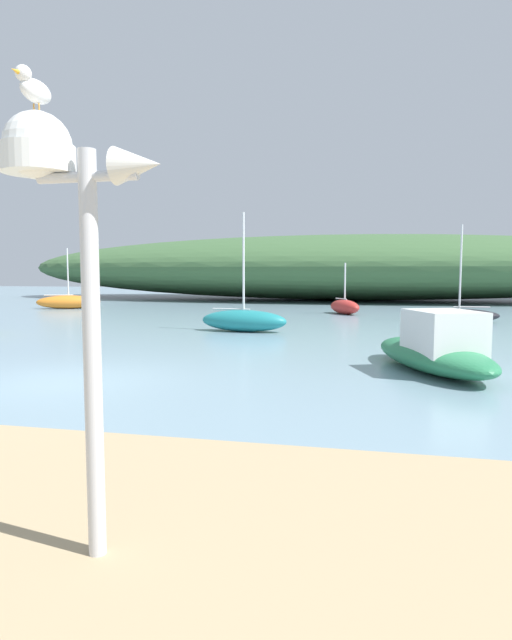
{
  "coord_description": "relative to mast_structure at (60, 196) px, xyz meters",
  "views": [
    {
      "loc": [
        5.86,
        -9.26,
        2.14
      ],
      "look_at": [
        3.0,
        3.68,
        0.93
      ],
      "focal_mm": 30.01,
      "sensor_mm": 36.0,
      "label": 1
    }
  ],
  "objects": [
    {
      "name": "sailboat_mid_channel",
      "position": [
        -2.5,
        15.23,
        -2.22
      ],
      "size": [
        3.25,
        1.3,
        4.21
      ],
      "color": "teal",
      "rests_on": "ground"
    },
    {
      "name": "motorboat_outer_mooring",
      "position": [
        3.34,
        8.66,
        -2.15
      ],
      "size": [
        3.03,
        4.62,
        1.33
      ],
      "color": "#287A4C",
      "rests_on": "ground"
    },
    {
      "name": "sailboat_by_sandbar",
      "position": [
        0.6,
        24.03,
        -2.26
      ],
      "size": [
        2.07,
        2.55,
        2.58
      ],
      "color": "#B72D28",
      "rests_on": "ground"
    },
    {
      "name": "mast_structure",
      "position": [
        0.0,
        0.0,
        0.0
      ],
      "size": [
        1.1,
        0.48,
        2.98
      ],
      "color": "silver",
      "rests_on": "beach_sand"
    },
    {
      "name": "distant_hill",
      "position": [
        -0.2,
        38.36,
        -0.17
      ],
      "size": [
        51.83,
        15.1,
        4.92
      ],
      "primitive_type": "ellipsoid",
      "color": "#3D6038",
      "rests_on": "ground"
    },
    {
      "name": "seagull_on_radar",
      "position": [
        -0.15,
        -0.02,
        0.69
      ],
      "size": [
        0.14,
        0.36,
        0.25
      ],
      "color": "orange",
      "rests_on": "mast_structure"
    },
    {
      "name": "sailboat_inner_mooring",
      "position": [
        5.55,
        20.54,
        -2.32
      ],
      "size": [
        3.41,
        1.51,
        4.09
      ],
      "color": "black",
      "rests_on": "ground"
    },
    {
      "name": "ground_plane",
      "position": [
        -3.83,
        6.06,
        -2.63
      ],
      "size": [
        120.0,
        120.0,
        0.0
      ],
      "primitive_type": "plane",
      "color": "#7A99A8"
    },
    {
      "name": "sailboat_east_reach",
      "position": [
        -15.22,
        24.59,
        -2.23
      ],
      "size": [
        3.64,
        2.47,
        3.48
      ],
      "color": "orange",
      "rests_on": "ground"
    }
  ]
}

